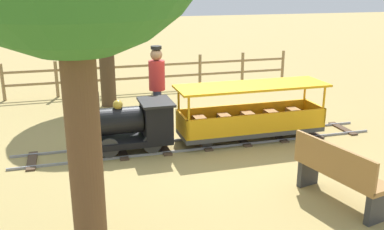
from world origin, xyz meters
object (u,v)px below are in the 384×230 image
Objects in this scene: park_bench at (338,173)px; passenger_car at (251,117)px; conductor_person at (157,82)px; locomotive at (134,124)px.

passenger_car is at bearing 2.10° from park_bench.
park_bench is (-3.46, -1.60, -0.54)m from conductor_person.
park_bench is (-2.51, -2.20, -0.07)m from locomotive.
park_bench is at bearing -177.90° from passenger_car.
locomotive is at bearing 147.67° from conductor_person.
locomotive is 1.07× the size of park_bench.
passenger_car is 1.99× the size of park_bench.
passenger_car is at bearing -122.28° from conductor_person.
passenger_car is 1.86m from conductor_person.
conductor_person is (0.95, -0.60, 0.47)m from locomotive.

